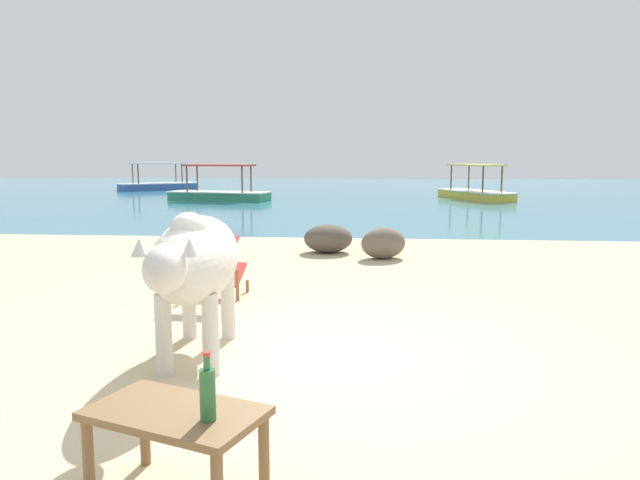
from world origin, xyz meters
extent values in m
cube|color=#CCB78E|center=(0.00, 0.00, 0.02)|extent=(18.00, 14.00, 0.04)
cube|color=teal|center=(0.00, 22.00, 0.00)|extent=(60.00, 36.00, 0.03)
cylinder|color=beige|center=(-0.76, -0.29, 0.33)|extent=(0.12, 0.12, 0.58)
cylinder|color=beige|center=(-1.09, -0.32, 0.33)|extent=(0.12, 0.12, 0.58)
cylinder|color=beige|center=(-0.85, 0.58, 0.33)|extent=(0.12, 0.12, 0.58)
cylinder|color=beige|center=(-1.18, 0.55, 0.33)|extent=(0.12, 0.12, 0.58)
ellipsoid|color=beige|center=(-0.97, 0.13, 0.79)|extent=(0.75, 1.64, 0.63)
ellipsoid|color=beige|center=(-0.87, -0.85, 0.90)|extent=(0.30, 0.45, 0.30)
cone|color=beige|center=(-0.72, -0.83, 1.03)|extent=(0.12, 0.12, 0.11)
cone|color=beige|center=(-1.02, -0.86, 1.03)|extent=(0.12, 0.12, 0.11)
ellipsoid|color=beige|center=(-0.94, -0.15, 1.06)|extent=(0.28, 0.32, 0.21)
cube|color=brown|center=(-0.50, -1.81, 0.44)|extent=(0.86, 0.67, 0.04)
cylinder|color=brown|center=(-0.12, -1.76, 0.23)|extent=(0.05, 0.05, 0.38)
cylinder|color=brown|center=(-0.76, -1.53, 0.23)|extent=(0.05, 0.05, 0.38)
cylinder|color=brown|center=(-0.88, -1.86, 0.23)|extent=(0.05, 0.05, 0.38)
cylinder|color=#2D6B38|center=(-0.33, -1.91, 0.57)|extent=(0.07, 0.07, 0.22)
cylinder|color=#2D6B38|center=(-0.33, -1.91, 0.71)|extent=(0.03, 0.03, 0.06)
cylinder|color=red|center=(-0.33, -1.91, 0.75)|extent=(0.03, 0.03, 0.02)
cylinder|color=brown|center=(-1.57, 2.33, 0.11)|extent=(0.04, 0.04, 0.14)
cylinder|color=brown|center=(-1.05, 2.31, 0.11)|extent=(0.04, 0.04, 0.14)
cylinder|color=brown|center=(-1.59, 1.92, 0.21)|extent=(0.04, 0.04, 0.34)
cylinder|color=brown|center=(-1.07, 1.89, 0.21)|extent=(0.04, 0.04, 0.34)
cube|color=red|center=(-1.32, 2.11, 0.28)|extent=(0.54, 0.45, 0.21)
cube|color=red|center=(-1.34, 1.80, 0.61)|extent=(0.54, 0.48, 0.23)
ellipsoid|color=brown|center=(-2.51, 4.21, 0.23)|extent=(0.79, 0.86, 0.39)
ellipsoid|color=brown|center=(-0.36, 5.26, 0.27)|extent=(0.89, 0.84, 0.45)
ellipsoid|color=#6B5B4C|center=(-2.24, 5.53, 0.24)|extent=(0.78, 0.75, 0.39)
ellipsoid|color=#6B5B4C|center=(0.51, 4.74, 0.27)|extent=(0.88, 0.83, 0.47)
cube|color=gold|center=(4.10, 18.44, 0.16)|extent=(2.42, 3.74, 0.28)
cube|color=white|center=(4.10, 18.44, 0.32)|extent=(2.50, 3.83, 0.04)
cylinder|color=brown|center=(4.88, 17.60, 0.77)|extent=(0.06, 0.06, 0.95)
cylinder|color=brown|center=(4.17, 17.30, 0.77)|extent=(0.06, 0.06, 0.95)
cylinder|color=brown|center=(4.04, 19.59, 0.77)|extent=(0.06, 0.06, 0.95)
cylinder|color=brown|center=(3.33, 19.28, 0.77)|extent=(0.06, 0.06, 0.95)
cube|color=#EFD14C|center=(4.10, 18.44, 1.28)|extent=(1.85, 2.68, 0.06)
cube|color=#3866B7|center=(-9.99, 23.99, 0.16)|extent=(3.44, 3.19, 0.28)
cube|color=white|center=(-9.99, 23.99, 0.32)|extent=(3.53, 3.28, 0.04)
cylinder|color=brown|center=(-9.42, 24.99, 0.77)|extent=(0.06, 0.06, 0.95)
cylinder|color=brown|center=(-8.92, 24.40, 0.77)|extent=(0.06, 0.06, 0.95)
cylinder|color=brown|center=(-11.06, 23.57, 0.77)|extent=(0.06, 0.06, 0.95)
cylinder|color=brown|center=(-10.55, 22.99, 0.77)|extent=(0.06, 0.06, 0.95)
cube|color=silver|center=(-9.99, 23.99, 1.28)|extent=(2.52, 2.36, 0.06)
cube|color=#338E66|center=(-5.19, 17.08, 0.16)|extent=(3.75, 1.82, 0.28)
cube|color=white|center=(-5.19, 17.08, 0.32)|extent=(3.83, 1.89, 0.04)
cylinder|color=brown|center=(-6.33, 16.92, 0.77)|extent=(0.06, 0.06, 0.95)
cylinder|color=brown|center=(-6.17, 17.68, 0.77)|extent=(0.06, 0.06, 0.95)
cylinder|color=brown|center=(-4.21, 16.48, 0.77)|extent=(0.06, 0.06, 0.95)
cylinder|color=brown|center=(-4.05, 17.23, 0.77)|extent=(0.06, 0.06, 0.95)
cube|color=red|center=(-5.19, 17.08, 1.28)|extent=(2.66, 1.44, 0.06)
camera|label=1|loc=(0.35, -4.25, 1.55)|focal=33.78mm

